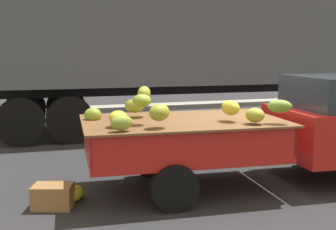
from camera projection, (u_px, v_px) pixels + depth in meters
name	position (u px, v px, depth m)	size (l,w,h in m)	color
ground	(254.00, 178.00, 7.08)	(220.00, 220.00, 0.00)	#28282B
curb_strip	(135.00, 107.00, 15.25)	(80.00, 0.80, 0.16)	gray
pickup_truck	(307.00, 127.00, 6.83)	(5.35, 2.12, 1.70)	#B21E19
semi_trailer	(199.00, 34.00, 11.45)	(12.08, 2.99, 3.95)	#4C5156
fallen_banana_bunch_near_tailgate	(75.00, 193.00, 6.00)	(0.34, 0.23, 0.22)	gold
produce_crate	(53.00, 196.00, 5.73)	(0.52, 0.36, 0.32)	olive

